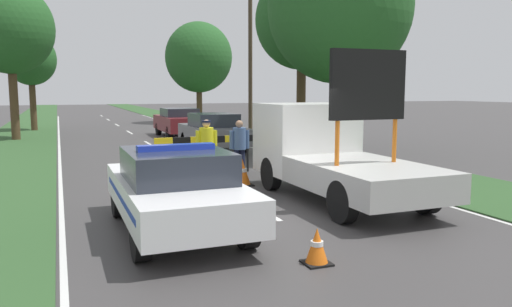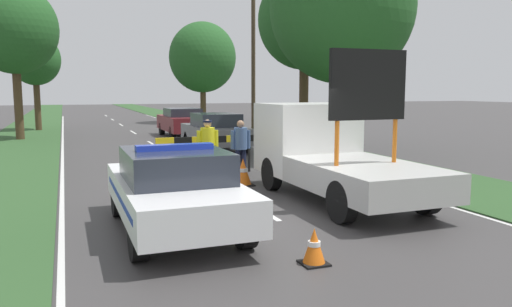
# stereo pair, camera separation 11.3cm
# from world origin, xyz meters

# --- Properties ---
(ground_plane) EXTENTS (160.00, 160.00, 0.00)m
(ground_plane) POSITION_xyz_m (0.00, 0.00, 0.00)
(ground_plane) COLOR #3D3A3A
(lane_markings) EXTENTS (7.84, 56.21, 0.01)m
(lane_markings) POSITION_xyz_m (0.00, 14.01, 0.00)
(lane_markings) COLOR silver
(lane_markings) RESTS_ON ground
(grass_verge_left) EXTENTS (3.42, 120.00, 0.03)m
(grass_verge_left) POSITION_xyz_m (-5.68, 20.00, 0.01)
(grass_verge_left) COLOR #2D5128
(grass_verge_left) RESTS_ON ground
(grass_verge_right) EXTENTS (3.42, 120.00, 0.03)m
(grass_verge_right) POSITION_xyz_m (5.68, 20.00, 0.01)
(grass_verge_right) COLOR #2D5128
(grass_verge_right) RESTS_ON ground
(police_car) EXTENTS (1.90, 4.57, 1.55)m
(police_car) POSITION_xyz_m (-1.98, -0.24, 0.76)
(police_car) COLOR white
(police_car) RESTS_ON ground
(work_truck) EXTENTS (2.17, 5.36, 3.28)m
(work_truck) POSITION_xyz_m (1.98, 1.41, 1.06)
(work_truck) COLOR white
(work_truck) RESTS_ON ground
(road_barrier) EXTENTS (3.14, 0.08, 1.12)m
(road_barrier) POSITION_xyz_m (0.21, 5.32, 0.94)
(road_barrier) COLOR black
(road_barrier) RESTS_ON ground
(police_officer) EXTENTS (0.60, 0.38, 1.68)m
(police_officer) POSITION_xyz_m (-0.12, 4.28, 1.00)
(police_officer) COLOR #191E38
(police_officer) RESTS_ON ground
(pedestrian_civilian) EXTENTS (0.59, 0.37, 1.63)m
(pedestrian_civilian) POSITION_xyz_m (0.87, 4.40, 0.96)
(pedestrian_civilian) COLOR #191E38
(pedestrian_civilian) RESTS_ON ground
(traffic_cone_near_police) EXTENTS (0.36, 0.36, 0.50)m
(traffic_cone_near_police) POSITION_xyz_m (-1.50, 4.62, 0.25)
(traffic_cone_near_police) COLOR black
(traffic_cone_near_police) RESTS_ON ground
(traffic_cone_centre_front) EXTENTS (0.35, 0.35, 0.49)m
(traffic_cone_centre_front) POSITION_xyz_m (-0.85, 3.49, 0.24)
(traffic_cone_centre_front) COLOR black
(traffic_cone_centre_front) RESTS_ON ground
(traffic_cone_near_truck) EXTENTS (0.38, 0.38, 0.53)m
(traffic_cone_near_truck) POSITION_xyz_m (-0.49, -2.66, 0.26)
(traffic_cone_near_truck) COLOR black
(traffic_cone_near_truck) RESTS_ON ground
(traffic_cone_behind_barrier) EXTENTS (0.41, 0.41, 0.57)m
(traffic_cone_behind_barrier) POSITION_xyz_m (2.53, 6.70, 0.28)
(traffic_cone_behind_barrier) COLOR black
(traffic_cone_behind_barrier) RESTS_ON ground
(traffic_cone_lane_edge) EXTENTS (0.52, 0.52, 0.71)m
(traffic_cone_lane_edge) POSITION_xyz_m (0.55, 3.31, 0.35)
(traffic_cone_lane_edge) COLOR black
(traffic_cone_lane_edge) RESTS_ON ground
(queued_car_suv_grey) EXTENTS (1.89, 4.50, 1.52)m
(queued_car_suv_grey) POSITION_xyz_m (2.08, 11.04, 0.78)
(queued_car_suv_grey) COLOR slate
(queued_car_suv_grey) RESTS_ON ground
(queued_car_wagon_maroon) EXTENTS (1.89, 4.67, 1.51)m
(queued_car_wagon_maroon) POSITION_xyz_m (2.12, 17.42, 0.79)
(queued_car_wagon_maroon) COLOR maroon
(queued_car_wagon_maroon) RESTS_ON ground
(roadside_tree_near_left) EXTENTS (3.98, 3.98, 7.51)m
(roadside_tree_near_left) POSITION_xyz_m (6.00, 10.77, 5.39)
(roadside_tree_near_left) COLOR #4C3823
(roadside_tree_near_left) RESTS_ON ground
(roadside_tree_near_right) EXTENTS (4.16, 4.16, 7.60)m
(roadside_tree_near_right) POSITION_xyz_m (-5.83, 18.55, 5.39)
(roadside_tree_near_right) COLOR #4C3823
(roadside_tree_near_right) RESTS_ON ground
(roadside_tree_mid_left) EXTENTS (5.01, 5.01, 7.53)m
(roadside_tree_mid_left) POSITION_xyz_m (6.16, 28.17, 4.89)
(roadside_tree_mid_left) COLOR #4C3823
(roadside_tree_mid_left) RESTS_ON ground
(roadside_tree_mid_right) EXTENTS (5.16, 5.16, 8.11)m
(roadside_tree_mid_right) POSITION_xyz_m (5.68, 7.18, 5.39)
(roadside_tree_mid_right) COLOR #4C3823
(roadside_tree_mid_right) RESTS_ON ground
(roadside_tree_far_left) EXTENTS (2.97, 2.97, 5.86)m
(roadside_tree_far_left) POSITION_xyz_m (-5.24, 24.48, 4.26)
(roadside_tree_far_left) COLOR #4C3823
(roadside_tree_far_left) RESTS_ON ground
(utility_pole) EXTENTS (1.20, 0.20, 8.77)m
(utility_pole) POSITION_xyz_m (5.03, 14.40, 4.50)
(utility_pole) COLOR #473828
(utility_pole) RESTS_ON ground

